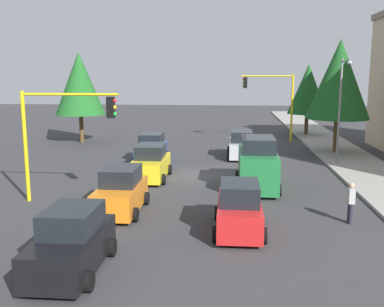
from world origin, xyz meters
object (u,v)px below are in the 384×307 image
at_px(car_orange, 121,192).
at_px(street_lamp_curbside, 342,100).
at_px(tree_roadside_mid, 339,79).
at_px(car_red, 239,209).
at_px(tree_opposite_side, 80,84).
at_px(tree_roadside_far, 308,89).
at_px(car_black, 71,243).
at_px(delivery_van_green, 257,165).
at_px(car_silver, 241,145).
at_px(pedestrian_crossing, 351,202).
at_px(traffic_signal_near_right, 63,124).
at_px(traffic_signal_far_left, 272,94).
at_px(car_yellow, 151,163).
at_px(car_blue, 151,149).

bearing_deg(car_orange, street_lamp_curbside, 132.59).
xyz_separation_m(tree_roadside_mid, car_red, (17.33, -7.55, -4.70)).
distance_m(street_lamp_curbside, car_orange, 16.49).
bearing_deg(tree_roadside_mid, car_orange, -39.62).
xyz_separation_m(street_lamp_curbside, tree_opposite_side, (-8.39, -20.20, 0.81)).
xyz_separation_m(street_lamp_curbside, tree_roadside_far, (-14.39, 0.30, 0.19)).
bearing_deg(car_black, delivery_van_green, 149.27).
height_order(tree_roadside_far, car_silver, tree_roadside_far).
xyz_separation_m(tree_opposite_side, pedestrian_crossing, (19.99, 17.97, -4.25)).
distance_m(traffic_signal_near_right, car_orange, 4.29).
height_order(tree_roadside_mid, pedestrian_crossing, tree_roadside_mid).
height_order(traffic_signal_near_right, tree_roadside_far, tree_roadside_far).
height_order(traffic_signal_near_right, car_red, traffic_signal_near_right).
height_order(tree_opposite_side, car_red, tree_opposite_side).
xyz_separation_m(traffic_signal_far_left, car_yellow, (15.03, -8.22, -3.30)).
xyz_separation_m(delivery_van_green, car_yellow, (-1.67, -6.01, -0.38)).
distance_m(traffic_signal_far_left, delivery_van_green, 17.10).
relative_size(tree_roadside_far, car_black, 1.75).
height_order(traffic_signal_far_left, tree_opposite_side, tree_opposite_side).
bearing_deg(pedestrian_crossing, tree_roadside_far, 174.43).
distance_m(tree_roadside_far, tree_roadside_mid, 10.07).
height_order(tree_opposite_side, delivery_van_green, tree_opposite_side).
height_order(street_lamp_curbside, tree_roadside_mid, tree_roadside_mid).
distance_m(tree_roadside_mid, car_blue, 14.71).
relative_size(tree_roadside_far, delivery_van_green, 1.44).
height_order(tree_roadside_mid, tree_opposite_side, tree_roadside_mid).
xyz_separation_m(traffic_signal_far_left, car_red, (23.33, -3.29, -3.31)).
bearing_deg(traffic_signal_near_right, tree_opposite_side, -163.37).
bearing_deg(tree_roadside_mid, car_blue, -72.39).
bearing_deg(car_orange, tree_roadside_far, 154.31).
xyz_separation_m(traffic_signal_far_left, tree_opposite_side, (2.00, -16.74, 0.95)).
distance_m(street_lamp_curbside, delivery_van_green, 9.03).
xyz_separation_m(traffic_signal_far_left, tree_roadside_mid, (6.00, 4.26, 1.40)).
relative_size(traffic_signal_far_left, tree_opposite_side, 0.76).
distance_m(tree_opposite_side, car_blue, 12.05).
distance_m(car_red, pedestrian_crossing, 4.71).
bearing_deg(car_orange, traffic_signal_near_right, -113.78).
bearing_deg(traffic_signal_near_right, pedestrian_crossing, 81.00).
height_order(delivery_van_green, car_black, delivery_van_green).
relative_size(car_black, pedestrian_crossing, 2.33).
height_order(delivery_van_green, car_blue, delivery_van_green).
height_order(street_lamp_curbside, car_silver, street_lamp_curbside).
distance_m(street_lamp_curbside, car_silver, 7.56).
xyz_separation_m(car_black, car_yellow, (-12.19, 0.25, 0.00)).
bearing_deg(tree_roadside_far, car_red, -14.46).
height_order(car_blue, car_silver, same).
xyz_separation_m(traffic_signal_near_right, tree_roadside_mid, (-14.00, 15.62, 1.88)).
bearing_deg(pedestrian_crossing, street_lamp_curbside, 169.10).
distance_m(street_lamp_curbside, pedestrian_crossing, 12.31).
bearing_deg(tree_opposite_side, car_silver, 66.54).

